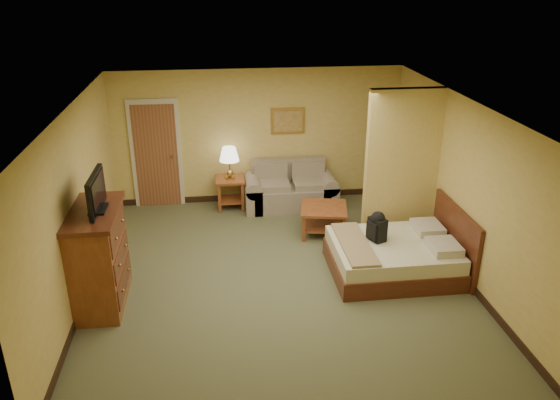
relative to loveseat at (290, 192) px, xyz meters
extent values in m
plane|color=brown|center=(-0.57, -2.57, -0.29)|extent=(6.00, 6.00, 0.00)
plane|color=white|center=(-0.57, -2.57, 2.31)|extent=(6.00, 6.00, 0.00)
cube|color=#D5B75A|center=(-0.57, 0.43, 1.01)|extent=(5.50, 0.02, 2.60)
cube|color=#D5B75A|center=(-3.32, -2.57, 1.01)|extent=(0.02, 6.00, 2.60)
cube|color=#D5B75A|center=(2.18, -2.57, 1.01)|extent=(0.02, 6.00, 2.60)
cube|color=#D5B75A|center=(1.58, -1.65, 1.01)|extent=(1.20, 0.15, 2.60)
cube|color=beige|center=(-2.52, 0.40, 0.76)|extent=(0.94, 0.06, 2.10)
cube|color=brown|center=(-2.52, 0.38, 0.71)|extent=(0.80, 0.04, 2.00)
cylinder|color=#A7853D|center=(-2.22, 0.33, 0.71)|extent=(0.04, 0.12, 0.04)
cube|color=black|center=(-0.57, 0.42, -0.23)|extent=(5.50, 0.02, 0.12)
cube|color=gray|center=(0.00, -0.05, -0.07)|extent=(1.45, 0.78, 0.44)
cube|color=gray|center=(0.00, 0.29, 0.37)|extent=(1.45, 0.19, 0.46)
cube|color=gray|center=(-0.73, -0.05, -0.05)|extent=(0.31, 0.78, 0.49)
cube|color=gray|center=(0.73, -0.05, -0.05)|extent=(0.31, 0.78, 0.49)
cube|color=brown|center=(-1.15, 0.08, 0.29)|extent=(0.55, 0.55, 0.04)
cube|color=brown|center=(-1.15, 0.08, -0.13)|extent=(0.46, 0.46, 0.03)
cube|color=brown|center=(-1.37, -0.14, -0.01)|extent=(0.05, 0.05, 0.56)
cube|color=brown|center=(-0.93, -0.14, -0.01)|extent=(0.05, 0.05, 0.56)
cube|color=brown|center=(-1.37, 0.30, -0.01)|extent=(0.05, 0.05, 0.56)
cube|color=brown|center=(-0.93, 0.30, -0.01)|extent=(0.05, 0.05, 0.56)
cylinder|color=#A7853D|center=(-1.15, 0.08, 0.33)|extent=(0.19, 0.19, 0.04)
cylinder|color=#A7853D|center=(-1.15, 0.08, 0.57)|extent=(0.02, 0.02, 0.31)
cone|color=white|center=(-1.15, 0.08, 0.80)|extent=(0.37, 0.37, 0.26)
cube|color=brown|center=(0.41, -1.25, 0.19)|extent=(0.91, 0.91, 0.04)
cube|color=brown|center=(0.41, -1.25, -0.12)|extent=(0.78, 0.78, 0.03)
cube|color=brown|center=(0.08, -1.58, -0.06)|extent=(0.06, 0.06, 0.47)
cube|color=brown|center=(0.74, -0.92, -0.06)|extent=(0.06, 0.06, 0.47)
cube|color=#B78E3F|center=(0.00, 0.41, 1.31)|extent=(0.65, 0.03, 0.51)
cube|color=#A06B31|center=(0.00, 0.39, 1.31)|extent=(0.54, 0.02, 0.40)
cube|color=brown|center=(-3.04, -2.98, 0.37)|extent=(0.61, 1.22, 1.33)
cube|color=#4D1F11|center=(-3.04, -2.98, 1.07)|extent=(0.69, 1.31, 0.07)
cube|color=black|center=(-2.94, -2.98, 1.12)|extent=(0.21, 0.36, 0.03)
cube|color=black|center=(-2.94, -2.98, 1.36)|extent=(0.07, 0.82, 0.49)
cube|color=#4D1F11|center=(1.18, -2.67, -0.15)|extent=(1.84, 1.48, 0.28)
cube|color=#EDE8C1|center=(1.18, -2.67, 0.10)|extent=(1.79, 1.42, 0.22)
cube|color=#4D1F11|center=(2.14, -2.67, 0.22)|extent=(0.06, 1.57, 1.01)
cube|color=beige|center=(1.83, -3.00, 0.26)|extent=(0.41, 0.51, 0.13)
cube|color=beige|center=(1.83, -2.35, 0.26)|extent=(0.41, 0.51, 0.13)
cube|color=#977952|center=(0.58, -2.67, 0.23)|extent=(0.41, 1.38, 0.05)
cube|color=black|center=(0.95, -2.55, 0.39)|extent=(0.27, 0.32, 0.36)
sphere|color=black|center=(0.95, -2.55, 0.57)|extent=(0.21, 0.21, 0.21)
camera|label=1|loc=(-1.40, -9.67, 4.00)|focal=35.00mm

